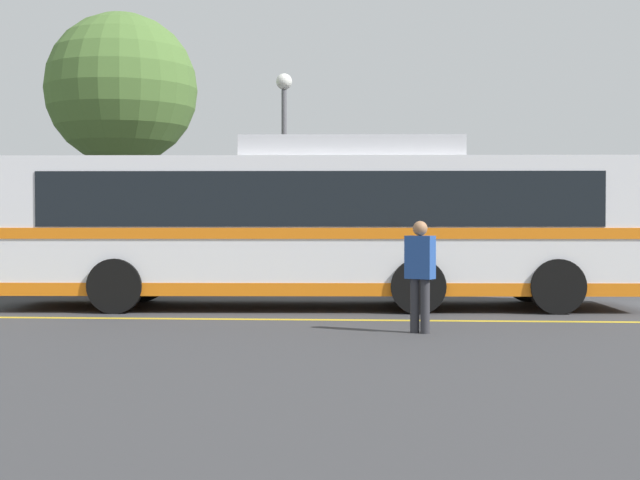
{
  "coord_description": "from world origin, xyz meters",
  "views": [
    {
      "loc": [
        1.62,
        -17.69,
        1.7
      ],
      "look_at": [
        0.47,
        -0.44,
        1.31
      ],
      "focal_mm": 50.0,
      "sensor_mm": 36.0,
      "label": 1
    }
  ],
  "objects_px": {
    "parked_car_1": "(65,259)",
    "pedestrian_0": "(420,269)",
    "transit_bus": "(321,222)",
    "street_lamp": "(284,141)",
    "tree_1": "(121,90)"
  },
  "relations": [
    {
      "from": "pedestrian_0",
      "to": "transit_bus",
      "type": "bearing_deg",
      "value": 142.56
    },
    {
      "from": "transit_bus",
      "to": "tree_1",
      "type": "bearing_deg",
      "value": 37.2
    },
    {
      "from": "pedestrian_0",
      "to": "street_lamp",
      "type": "bearing_deg",
      "value": 135.44
    },
    {
      "from": "street_lamp",
      "to": "tree_1",
      "type": "distance_m",
      "value": 5.0
    },
    {
      "from": "parked_car_1",
      "to": "transit_bus",
      "type": "bearing_deg",
      "value": 60.22
    },
    {
      "from": "transit_bus",
      "to": "street_lamp",
      "type": "relative_size",
      "value": 2.22
    },
    {
      "from": "street_lamp",
      "to": "transit_bus",
      "type": "bearing_deg",
      "value": -77.45
    },
    {
      "from": "parked_car_1",
      "to": "pedestrian_0",
      "type": "relative_size",
      "value": 2.61
    },
    {
      "from": "transit_bus",
      "to": "parked_car_1",
      "type": "bearing_deg",
      "value": 56.65
    },
    {
      "from": "transit_bus",
      "to": "tree_1",
      "type": "height_order",
      "value": "tree_1"
    },
    {
      "from": "parked_car_1",
      "to": "pedestrian_0",
      "type": "distance_m",
      "value": 11.21
    },
    {
      "from": "street_lamp",
      "to": "pedestrian_0",
      "type": "bearing_deg",
      "value": -72.75
    },
    {
      "from": "parked_car_1",
      "to": "pedestrian_0",
      "type": "xyz_separation_m",
      "value": [
        8.2,
        -7.64,
        0.19
      ]
    },
    {
      "from": "parked_car_1",
      "to": "pedestrian_0",
      "type": "height_order",
      "value": "pedestrian_0"
    },
    {
      "from": "parked_car_1",
      "to": "street_lamp",
      "type": "height_order",
      "value": "street_lamp"
    }
  ]
}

